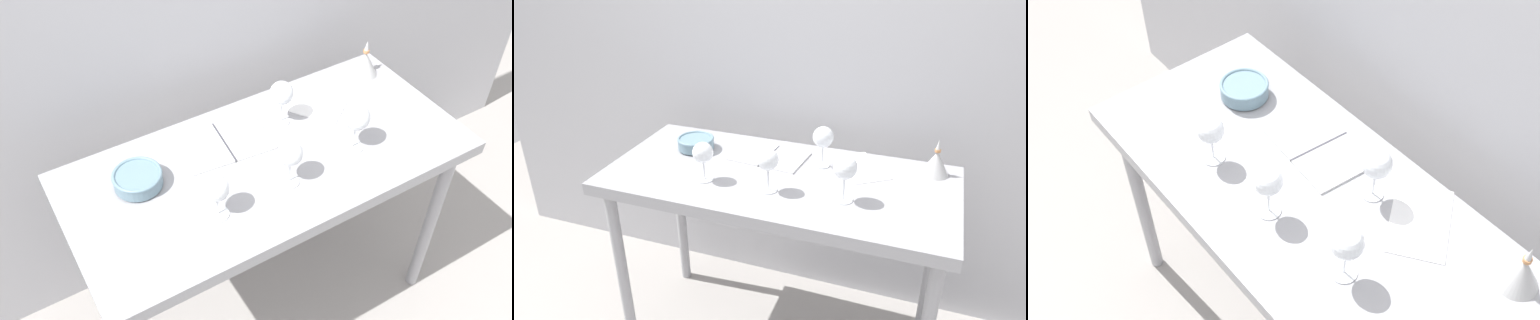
# 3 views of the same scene
# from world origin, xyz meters

# --- Properties ---
(ground_plane) EXTENTS (6.00, 6.00, 0.00)m
(ground_plane) POSITION_xyz_m (0.00, 0.00, 0.00)
(ground_plane) COLOR #9E9994
(steel_counter) EXTENTS (1.40, 0.65, 0.90)m
(steel_counter) POSITION_xyz_m (0.00, -0.01, 0.79)
(steel_counter) COLOR #99999E
(steel_counter) RESTS_ON ground_plane
(wine_glass_near_center) EXTENTS (0.08, 0.08, 0.17)m
(wine_glass_near_center) POSITION_xyz_m (-0.00, -0.13, 1.02)
(wine_glass_near_center) COLOR white
(wine_glass_near_center) RESTS_ON steel_counter
(wine_glass_far_right) EXTENTS (0.09, 0.09, 0.17)m
(wine_glass_far_right) POSITION_xyz_m (0.14, 0.14, 1.03)
(wine_glass_far_right) COLOR white
(wine_glass_far_right) RESTS_ON steel_counter
(wine_glass_near_left) EXTENTS (0.08, 0.08, 0.16)m
(wine_glass_near_left) POSITION_xyz_m (-0.27, -0.14, 1.01)
(wine_glass_near_left) COLOR white
(wine_glass_near_left) RESTS_ON steel_counter
(wine_glass_near_right) EXTENTS (0.09, 0.09, 0.18)m
(wine_glass_near_right) POSITION_xyz_m (0.28, -0.11, 1.03)
(wine_glass_near_right) COLOR white
(wine_glass_near_right) RESTS_ON steel_counter
(open_notebook) EXTENTS (0.33, 0.24, 0.01)m
(open_notebook) POSITION_xyz_m (-0.09, 0.14, 0.90)
(open_notebook) COLOR white
(open_notebook) RESTS_ON steel_counter
(tasting_sheet_upper) EXTENTS (0.28, 0.30, 0.00)m
(tasting_sheet_upper) POSITION_xyz_m (0.29, 0.17, 0.90)
(tasting_sheet_upper) COLOR white
(tasting_sheet_upper) RESTS_ON steel_counter
(tasting_bowl) EXTENTS (0.16, 0.16, 0.06)m
(tasting_bowl) POSITION_xyz_m (-0.43, 0.10, 0.93)
(tasting_bowl) COLOR #4C4C4C
(tasting_bowl) RESTS_ON steel_counter
(decanter_funnel) EXTENTS (0.11, 0.11, 0.15)m
(decanter_funnel) POSITION_xyz_m (0.59, 0.22, 0.95)
(decanter_funnel) COLOR #B8B8B8
(decanter_funnel) RESTS_ON steel_counter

